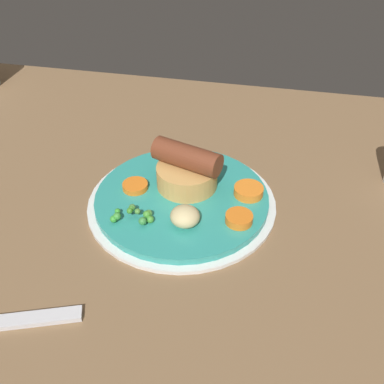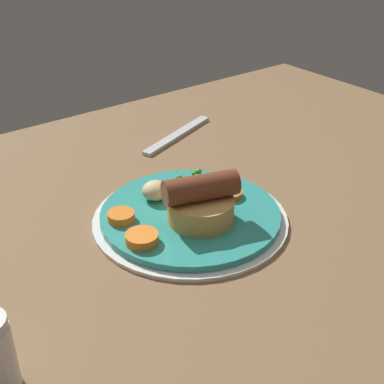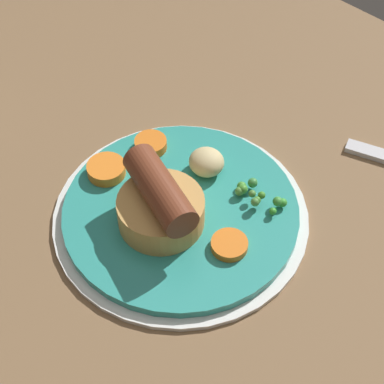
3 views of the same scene
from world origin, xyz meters
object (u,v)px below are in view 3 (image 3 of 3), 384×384
sausage_pudding (161,204)px  carrot_slice_0 (106,169)px  potato_chunk_0 (206,162)px  carrot_slice_2 (151,144)px  carrot_slice_1 (229,245)px  dinner_plate (181,214)px  pea_pile (256,194)px

sausage_pudding → carrot_slice_0: bearing=-164.7°
potato_chunk_0 → carrot_slice_2: potato_chunk_0 is taller
carrot_slice_1 → carrot_slice_0: bearing=7.2°
dinner_plate → carrot_slice_0: 8.84cm
pea_pile → carrot_slice_2: pea_pile is taller
potato_chunk_0 → carrot_slice_2: 6.57cm
carrot_slice_0 → sausage_pudding: bearing=177.6°
sausage_pudding → potato_chunk_0: bearing=118.6°
potato_chunk_0 → carrot_slice_0: bearing=46.8°
carrot_slice_0 → pea_pile: bearing=-148.6°
sausage_pudding → pea_pile: size_ratio=1.86×
dinner_plate → sausage_pudding: (0.19, 2.35, 3.31)cm
dinner_plate → sausage_pudding: bearing=85.5°
carrot_slice_0 → carrot_slice_1: size_ratio=1.14×
carrot_slice_0 → carrot_slice_2: size_ratio=1.15×
pea_pile → carrot_slice_2: size_ratio=1.54×
sausage_pudding → carrot_slice_1: bearing=36.4°
dinner_plate → sausage_pudding: 4.06cm
pea_pile → carrot_slice_0: size_ratio=1.34×
carrot_slice_2 → dinner_plate: bearing=156.0°
carrot_slice_0 → carrot_slice_1: (-14.90, -1.88, -0.18)cm
dinner_plate → potato_chunk_0: potato_chunk_0 is taller
carrot_slice_2 → carrot_slice_0: bearing=84.4°
dinner_plate → potato_chunk_0: bearing=-72.6°
pea_pile → carrot_slice_2: (12.34, 2.32, -0.29)cm
carrot_slice_2 → sausage_pudding: bearing=142.8°
sausage_pudding → carrot_slice_1: sausage_pudding is taller
sausage_pudding → pea_pile: sausage_pudding is taller
sausage_pudding → carrot_slice_2: 9.94cm
dinner_plate → pea_pile: bearing=-126.8°
potato_chunk_0 → sausage_pudding: bearing=100.9°
dinner_plate → carrot_slice_2: 8.81cm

